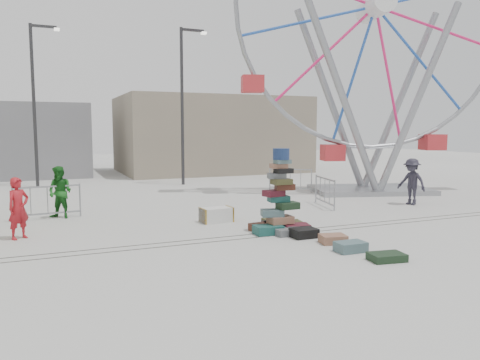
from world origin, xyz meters
name	(u,v)px	position (x,y,z in m)	size (l,w,h in m)	color
ground	(213,248)	(0.00, 0.00, 0.00)	(90.00, 90.00, 0.00)	#9E9E99
track_line_near	(206,243)	(0.00, 0.60, 0.00)	(40.00, 0.04, 0.01)	#47443F
track_line_far	(201,239)	(0.00, 1.00, 0.00)	(40.00, 0.04, 0.01)	#47443F
building_right	(210,135)	(7.00, 20.00, 2.50)	(12.00, 8.00, 5.00)	gray
building_left	(2,140)	(-6.00, 22.00, 2.20)	(10.00, 8.00, 4.40)	gray
lamp_post_right	(184,98)	(3.09, 13.00, 4.48)	(1.41, 0.25, 8.00)	#2D2D30
lamp_post_left	(36,97)	(-3.91, 15.00, 4.48)	(1.41, 0.25, 8.00)	#2D2D30
suitcase_tower	(280,209)	(2.34, 1.00, 0.66)	(1.66, 1.47, 2.35)	#1C544F
ferris_wheel	(375,31)	(10.12, 6.81, 7.22)	(12.13, 4.49, 14.66)	gray
steamer_trunk	(216,215)	(1.18, 3.00, 0.22)	(0.96, 0.56, 0.45)	silver
row_case_0	(276,222)	(2.65, 1.81, 0.12)	(0.80, 0.45, 0.23)	#434221
row_case_1	(297,228)	(2.78, 0.76, 0.11)	(0.69, 0.48, 0.21)	slate
row_case_2	(304,233)	(2.61, 0.12, 0.12)	(0.68, 0.52, 0.25)	black
row_case_3	(333,239)	(2.96, -0.73, 0.11)	(0.64, 0.50, 0.22)	#9B674F
row_case_4	(351,247)	(2.87, -1.58, 0.12)	(0.72, 0.46, 0.24)	slate
row_case_5	(387,257)	(3.14, -2.53, 0.09)	(0.77, 0.51, 0.17)	#1C321D
barricade_dummy_c	(48,202)	(-3.65, 5.59, 0.55)	(2.00, 0.10, 1.10)	gray
barricade_wheel_front	(325,192)	(5.93, 4.20, 0.55)	(2.00, 0.10, 1.10)	gray
barricade_wheel_back	(290,180)	(6.75, 8.30, 0.55)	(2.00, 0.10, 1.10)	gray
pedestrian_red	(18,208)	(-4.38, 2.93, 0.82)	(0.60, 0.39, 1.63)	#A3171E
pedestrian_green	(60,192)	(-3.26, 5.58, 0.85)	(0.82, 0.64, 1.69)	#175C1A
pedestrian_grey	(412,182)	(9.23, 3.27, 0.89)	(1.14, 0.66, 1.77)	#24222E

